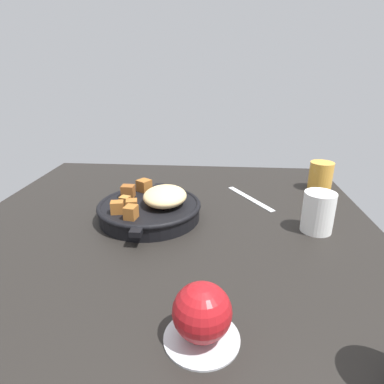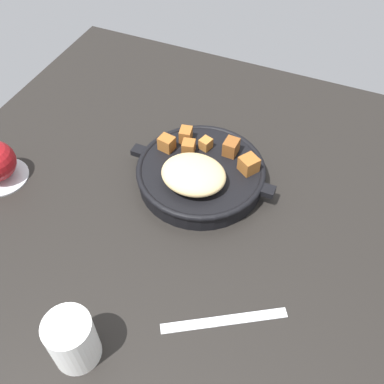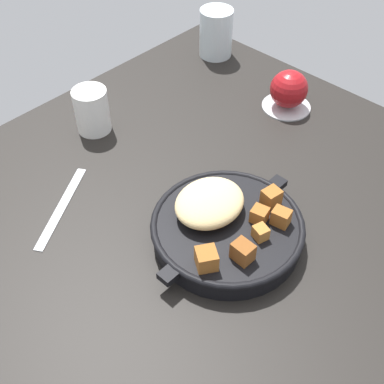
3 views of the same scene
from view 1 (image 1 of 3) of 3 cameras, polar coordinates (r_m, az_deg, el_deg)
ground_plane at (r=76.48cm, az=-3.88°, el=-6.47°), size 95.67×95.68×2.40cm
cast_iron_skillet at (r=78.07cm, az=-7.22°, el=-2.67°), size 29.01×24.67×7.85cm
saucer_plate at (r=47.70cm, az=1.72°, el=-24.21°), size 10.38×10.38×0.60cm
red_apple at (r=44.78cm, az=1.79°, el=-20.39°), size 7.90×7.90×7.90cm
butter_knife at (r=91.31cm, az=10.18°, el=-1.06°), size 17.59×11.57×0.36cm
white_creamer_pitcher at (r=76.09cm, az=21.36°, el=-3.33°), size 6.81×6.81×9.11cm
juice_glass_amber at (r=102.84cm, az=21.75°, el=2.65°), size 6.82×6.82×8.35cm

